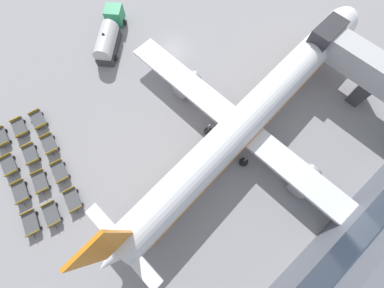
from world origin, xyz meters
The scene contains 15 objects.
ground_plane centered at (0.00, 0.00, 0.00)m, with size 500.00×500.00×0.00m, color gray.
airplane centered at (15.74, -1.27, 3.23)m, with size 34.57×43.49×12.76m.
fuel_tanker_secondary centered at (-6.72, -6.33, 1.33)m, with size 8.41×8.40×3.16m.
baggage_dolly_row_near_col_a centered at (-2.74, -25.09, 0.47)m, with size 3.33×1.83×0.92m.
baggage_dolly_row_near_col_b centered at (1.27, -25.89, 0.47)m, with size 3.32×1.80×0.92m.
baggage_dolly_row_near_col_c centered at (5.07, -26.25, 0.47)m, with size 3.34×1.90×0.92m.
baggage_dolly_row_near_col_d centered at (8.92, -26.87, 0.47)m, with size 3.34×1.98×0.92m.
baggage_dolly_row_mid_a_col_a centered at (-2.49, -22.74, 0.47)m, with size 3.33×1.86×0.92m.
baggage_dolly_row_mid_a_col_b centered at (1.64, -23.28, 0.47)m, with size 3.34×1.91×0.92m.
baggage_dolly_row_mid_a_col_c centered at (5.47, -23.97, 0.47)m, with size 3.34×1.96×0.92m.
baggage_dolly_row_mid_a_col_d centered at (9.54, -24.70, 0.47)m, with size 3.34×1.91×0.92m.
baggage_dolly_row_mid_b_col_a centered at (-1.98, -20.43, 0.47)m, with size 3.32×1.80×0.92m.
baggage_dolly_row_mid_b_col_b centered at (1.93, -20.92, 0.47)m, with size 3.33×1.88×0.92m.
baggage_dolly_row_mid_b_col_c centered at (5.85, -21.64, 0.47)m, with size 3.33×1.88×0.92m.
baggage_dolly_row_mid_b_col_d centered at (9.69, -22.12, 0.47)m, with size 3.34×1.91×0.92m.
Camera 1 is at (20.98, -14.05, 27.47)m, focal length 22.00 mm.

